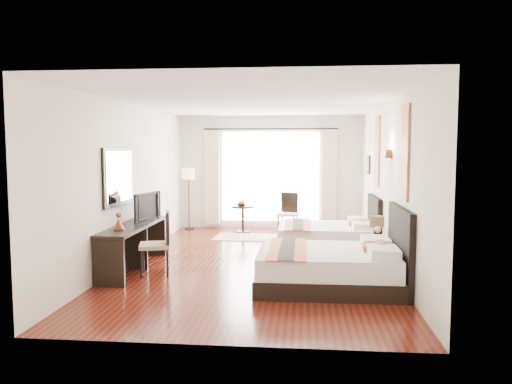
# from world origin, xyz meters

# --- Properties ---
(floor) EXTENTS (4.50, 7.50, 0.01)m
(floor) POSITION_xyz_m (0.00, 0.00, -0.01)
(floor) COLOR #3D100B
(floor) RESTS_ON ground
(ceiling) EXTENTS (4.50, 7.50, 0.02)m
(ceiling) POSITION_xyz_m (0.00, 0.00, 2.79)
(ceiling) COLOR white
(ceiling) RESTS_ON wall_headboard
(wall_headboard) EXTENTS (0.01, 7.50, 2.80)m
(wall_headboard) POSITION_xyz_m (2.25, 0.00, 1.40)
(wall_headboard) COLOR silver
(wall_headboard) RESTS_ON floor
(wall_desk) EXTENTS (0.01, 7.50, 2.80)m
(wall_desk) POSITION_xyz_m (-2.25, 0.00, 1.40)
(wall_desk) COLOR silver
(wall_desk) RESTS_ON floor
(wall_window) EXTENTS (4.50, 0.01, 2.80)m
(wall_window) POSITION_xyz_m (0.00, 3.75, 1.40)
(wall_window) COLOR silver
(wall_window) RESTS_ON floor
(wall_entry) EXTENTS (4.50, 0.01, 2.80)m
(wall_entry) POSITION_xyz_m (0.00, -3.75, 1.40)
(wall_entry) COLOR silver
(wall_entry) RESTS_ON floor
(window_glass) EXTENTS (2.40, 0.02, 2.20)m
(window_glass) POSITION_xyz_m (0.00, 3.73, 1.30)
(window_glass) COLOR white
(window_glass) RESTS_ON wall_window
(sheer_curtain) EXTENTS (2.30, 0.02, 2.10)m
(sheer_curtain) POSITION_xyz_m (0.00, 3.67, 1.30)
(sheer_curtain) COLOR white
(sheer_curtain) RESTS_ON wall_window
(drape_left) EXTENTS (0.35, 0.14, 2.35)m
(drape_left) POSITION_xyz_m (-1.45, 3.63, 1.28)
(drape_left) COLOR beige
(drape_left) RESTS_ON floor
(drape_right) EXTENTS (0.35, 0.14, 2.35)m
(drape_right) POSITION_xyz_m (1.45, 3.63, 1.28)
(drape_right) COLOR beige
(drape_right) RESTS_ON floor
(art_panel_near) EXTENTS (0.03, 0.50, 1.35)m
(art_panel_near) POSITION_xyz_m (2.23, -1.45, 1.95)
(art_panel_near) COLOR #9B3216
(art_panel_near) RESTS_ON wall_headboard
(art_panel_far) EXTENTS (0.03, 0.50, 1.35)m
(art_panel_far) POSITION_xyz_m (2.23, 1.16, 1.95)
(art_panel_far) COLOR #9B3216
(art_panel_far) RESTS_ON wall_headboard
(wall_sconce) EXTENTS (0.10, 0.14, 0.14)m
(wall_sconce) POSITION_xyz_m (2.19, -0.30, 1.92)
(wall_sconce) COLOR #49261A
(wall_sconce) RESTS_ON wall_headboard
(mirror_frame) EXTENTS (0.04, 1.25, 0.95)m
(mirror_frame) POSITION_xyz_m (-2.22, -0.71, 1.55)
(mirror_frame) COLOR black
(mirror_frame) RESTS_ON wall_desk
(mirror_glass) EXTENTS (0.01, 1.12, 0.82)m
(mirror_glass) POSITION_xyz_m (-2.19, -0.71, 1.55)
(mirror_glass) COLOR white
(mirror_glass) RESTS_ON mirror_frame
(bed_near) EXTENTS (2.10, 1.63, 1.18)m
(bed_near) POSITION_xyz_m (1.26, -1.45, 0.31)
(bed_near) COLOR black
(bed_near) RESTS_ON floor
(bed_far) EXTENTS (1.93, 1.50, 1.08)m
(bed_far) POSITION_xyz_m (1.34, 1.16, 0.28)
(bed_far) COLOR black
(bed_far) RESTS_ON floor
(nightstand) EXTENTS (0.41, 0.51, 0.49)m
(nightstand) POSITION_xyz_m (2.03, -0.30, 0.24)
(nightstand) COLOR black
(nightstand) RESTS_ON floor
(table_lamp) EXTENTS (0.24, 0.24, 0.38)m
(table_lamp) POSITION_xyz_m (2.05, -0.22, 0.76)
(table_lamp) COLOR black
(table_lamp) RESTS_ON nightstand
(vase) EXTENTS (0.18, 0.18, 0.15)m
(vase) POSITION_xyz_m (2.03, -0.45, 0.57)
(vase) COLOR black
(vase) RESTS_ON nightstand
(console_desk) EXTENTS (0.50, 2.20, 0.76)m
(console_desk) POSITION_xyz_m (-1.99, -0.71, 0.38)
(console_desk) COLOR black
(console_desk) RESTS_ON floor
(television) EXTENTS (0.29, 0.85, 0.49)m
(television) POSITION_xyz_m (-1.97, -0.22, 1.00)
(television) COLOR black
(television) RESTS_ON console_desk
(bronze_figurine) EXTENTS (0.17, 0.17, 0.25)m
(bronze_figurine) POSITION_xyz_m (-1.99, -1.35, 0.88)
(bronze_figurine) COLOR #49261A
(bronze_figurine) RESTS_ON console_desk
(desk_chair) EXTENTS (0.57, 0.57, 1.01)m
(desk_chair) POSITION_xyz_m (-1.51, -1.00, 0.31)
(desk_chair) COLOR #B8AC8E
(desk_chair) RESTS_ON floor
(floor_lamp) EXTENTS (0.31, 0.31, 1.52)m
(floor_lamp) POSITION_xyz_m (-2.00, 3.41, 1.28)
(floor_lamp) COLOR black
(floor_lamp) RESTS_ON floor
(side_table) EXTENTS (0.56, 0.56, 0.64)m
(side_table) POSITION_xyz_m (-0.61, 3.03, 0.32)
(side_table) COLOR black
(side_table) RESTS_ON floor
(fruit_bowl) EXTENTS (0.30, 0.30, 0.06)m
(fruit_bowl) POSITION_xyz_m (-0.64, 3.00, 0.67)
(fruit_bowl) COLOR #432A17
(fruit_bowl) RESTS_ON side_table
(window_chair) EXTENTS (0.52, 0.52, 0.94)m
(window_chair) POSITION_xyz_m (0.46, 3.19, 0.29)
(window_chair) COLOR #B8AC8E
(window_chair) RESTS_ON floor
(jute_rug) EXTENTS (1.44, 1.02, 0.01)m
(jute_rug) POSITION_xyz_m (-0.46, 2.38, 0.01)
(jute_rug) COLOR tan
(jute_rug) RESTS_ON floor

